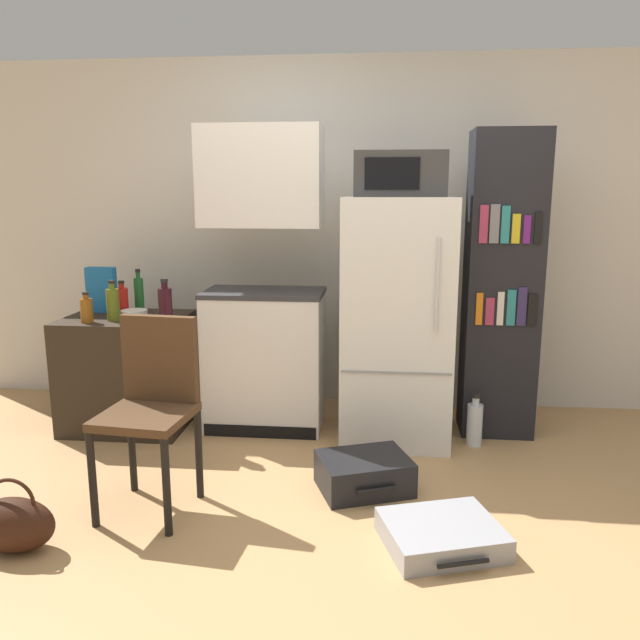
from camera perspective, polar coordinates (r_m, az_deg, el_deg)
ground_plane at (r=2.90m, az=2.68°, el=-19.85°), size 24.00×24.00×0.00m
wall_back at (r=4.48m, az=6.83°, el=7.66°), size 6.40×0.10×2.43m
side_table at (r=4.27m, az=-17.12°, el=-4.53°), size 0.76×0.60×0.73m
kitchen_hutch at (r=3.98m, az=-5.16°, el=2.23°), size 0.76×0.45×1.91m
refrigerator at (r=3.84m, az=6.98°, el=-0.07°), size 0.65×0.65×1.49m
microwave at (r=3.76m, az=7.30°, el=13.05°), size 0.52×0.43×0.26m
bookshelf at (r=4.02m, az=16.28°, el=2.94°), size 0.44×0.33×1.88m
bottle_olive_oil at (r=4.07m, az=-18.41°, el=1.43°), size 0.08×0.08×0.25m
bottle_wine_dark at (r=3.91m, az=-13.96°, el=1.41°), size 0.08×0.08×0.27m
bottle_amber_beer at (r=4.06m, az=-20.57°, el=0.88°), size 0.07×0.07×0.19m
bottle_ketchup_red at (r=4.27m, az=-17.64°, el=1.75°), size 0.08×0.08×0.22m
bottle_green_tall at (r=4.37m, az=-16.23°, el=2.37°), size 0.06×0.06×0.28m
bowl at (r=4.16m, az=-16.62°, el=0.57°), size 0.16×0.16×0.05m
cereal_box at (r=4.38m, az=-19.34°, el=2.63°), size 0.19×0.07×0.30m
chair at (r=3.12m, az=-15.04°, el=-6.65°), size 0.44×0.44×0.93m
suitcase_large_flat at (r=2.92m, az=11.06°, el=-18.70°), size 0.59×0.53×0.11m
suitcase_small_flat at (r=3.33m, az=4.05°, el=-13.81°), size 0.54×0.48×0.18m
handbag at (r=3.09m, az=-26.21°, el=-16.38°), size 0.36×0.20×0.33m
water_bottle_front at (r=3.95m, az=13.96°, el=-9.15°), size 0.09×0.09×0.33m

